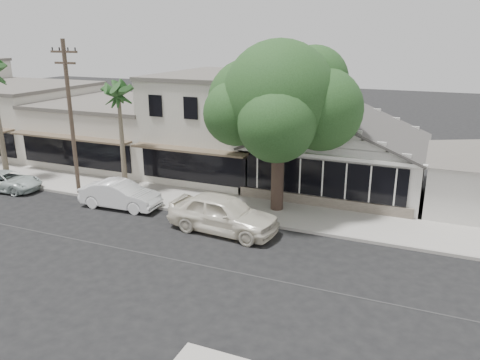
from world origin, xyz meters
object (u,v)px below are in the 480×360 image
at_px(car_1, 120,195).
at_px(shade_tree, 280,101).
at_px(car_2, 7,181).
at_px(utility_pole, 71,115).
at_px(car_0, 223,213).

xyz_separation_m(car_1, shade_tree, (8.11, 3.07, 5.22)).
xyz_separation_m(car_2, shade_tree, (16.37, 3.27, 5.38)).
xyz_separation_m(utility_pole, car_2, (-4.59, -1.04, -4.20)).
distance_m(car_1, shade_tree, 10.12).
bearing_deg(utility_pole, car_1, -12.90).
relative_size(utility_pole, car_0, 1.64).
relative_size(car_1, shade_tree, 0.50).
distance_m(utility_pole, car_2, 6.31).
distance_m(car_0, car_1, 6.68).
height_order(utility_pole, car_0, utility_pole).
bearing_deg(car_2, car_1, -95.01).
bearing_deg(car_0, utility_pole, 85.66).
xyz_separation_m(car_1, car_2, (-8.26, -0.20, -0.16)).
height_order(car_0, car_2, car_0).
distance_m(utility_pole, car_0, 11.12).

